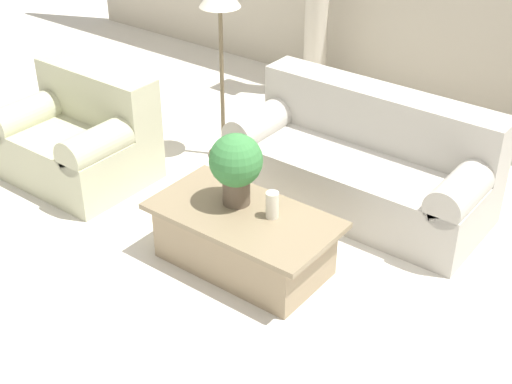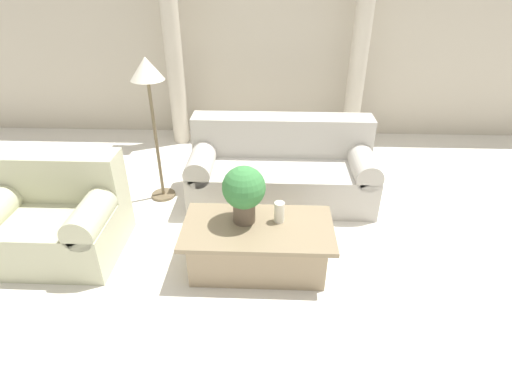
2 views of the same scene
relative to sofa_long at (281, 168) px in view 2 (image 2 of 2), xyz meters
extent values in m
plane|color=silver|center=(-0.08, -0.87, -0.36)|extent=(16.00, 16.00, 0.00)
cube|color=beige|center=(-0.08, 1.99, 1.24)|extent=(10.00, 0.06, 3.20)
cube|color=#B7B2A8|center=(0.00, -0.07, -0.13)|extent=(2.03, 0.90, 0.45)
cube|color=#B7B2A8|center=(0.00, 0.22, 0.31)|extent=(2.03, 0.31, 0.44)
cylinder|color=#B7B2A8|center=(-0.87, -0.07, 0.14)|extent=(0.28, 0.90, 0.28)
cylinder|color=#B7B2A8|center=(0.87, -0.07, 0.14)|extent=(0.28, 0.90, 0.28)
cube|color=beige|center=(-2.10, -1.11, -0.13)|extent=(1.17, 0.90, 0.45)
cube|color=beige|center=(-2.10, -0.82, 0.31)|extent=(1.17, 0.31, 0.44)
cylinder|color=beige|center=(-1.66, -1.11, 0.14)|extent=(0.28, 0.90, 0.28)
cube|color=#998466|center=(-0.22, -1.24, -0.16)|extent=(1.14, 0.61, 0.39)
cube|color=#897759|center=(-0.22, -1.24, 0.06)|extent=(1.30, 0.70, 0.04)
cylinder|color=brown|center=(-0.34, -1.16, 0.17)|extent=(0.19, 0.19, 0.18)
sphere|color=#387A3D|center=(-0.34, -1.16, 0.41)|extent=(0.37, 0.37, 0.37)
cylinder|color=silver|center=(-0.04, -1.16, 0.17)|extent=(0.09, 0.09, 0.19)
cylinder|color=brown|center=(-1.37, -0.07, -0.34)|extent=(0.27, 0.27, 0.03)
cylinder|color=brown|center=(-1.37, -0.07, 0.34)|extent=(0.04, 0.04, 1.33)
cone|color=silver|center=(-1.37, -0.07, 1.11)|extent=(0.34, 0.34, 0.22)
cylinder|color=beige|center=(-1.47, 1.55, 0.76)|extent=(0.24, 0.24, 2.24)
cylinder|color=beige|center=(1.03, 1.55, 0.76)|extent=(0.24, 0.24, 2.24)
camera|label=1|loc=(2.29, -4.40, 2.72)|focal=50.00mm
camera|label=2|loc=(-0.12, -4.02, 2.07)|focal=28.00mm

